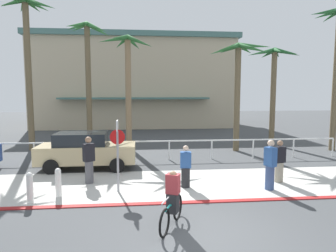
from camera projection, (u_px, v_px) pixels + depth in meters
ground_plane at (167, 154)px, 17.48m from camera, size 80.00×80.00×0.00m
sidewalk_strip at (180, 184)px, 11.74m from camera, size 44.00×4.00×0.02m
curb_paint at (189, 202)px, 9.76m from camera, size 44.00×0.24×0.03m
building_backdrop at (135, 82)px, 33.53m from camera, size 20.51×11.27×9.26m
rail_fence at (169, 144)px, 15.90m from camera, size 18.29×0.08×1.04m
stop_sign_bike_lane at (118, 146)px, 10.61m from camera, size 0.52×0.56×2.56m
bollard_0 at (30, 187)px, 9.67m from camera, size 0.20×0.20×1.00m
bollard_1 at (58, 182)px, 10.22m from camera, size 0.20×0.20×1.00m
palm_tree_2 at (27, 36)px, 17.96m from camera, size 3.47×3.58×9.08m
palm_tree_3 at (88, 53)px, 19.68m from camera, size 2.78×3.22×8.06m
palm_tree_4 at (127, 67)px, 18.46m from camera, size 3.31×2.93×6.99m
palm_tree_5 at (239, 66)px, 17.95m from camera, size 3.54×3.09×6.45m
palm_tree_6 at (274, 71)px, 20.12m from camera, size 3.50×3.31×6.48m
car_tan_1 at (86, 150)px, 14.06m from camera, size 4.40×2.02×1.69m
cyclist_teal_0 at (172, 200)px, 8.01m from camera, size 0.81×1.68×1.50m
pedestrian_0 at (270, 167)px, 10.95m from camera, size 0.42×0.47×1.84m
pedestrian_1 at (279, 163)px, 11.89m from camera, size 0.44×0.37×1.67m
pedestrian_2 at (186, 168)px, 11.24m from camera, size 0.43×0.36×1.59m
pedestrian_3 at (89, 162)px, 11.72m from camera, size 0.48×0.45×1.84m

